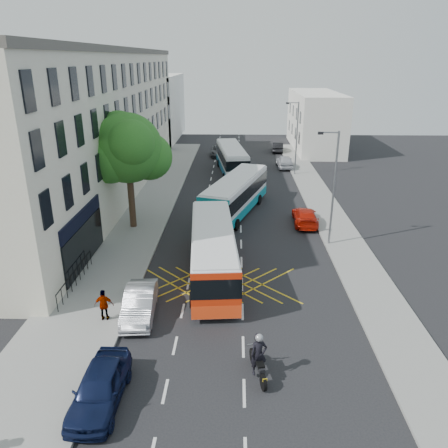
# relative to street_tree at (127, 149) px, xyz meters

# --- Properties ---
(ground) EXTENTS (120.00, 120.00, 0.00)m
(ground) POSITION_rel_street_tree_xyz_m (8.51, -14.97, -6.29)
(ground) COLOR black
(ground) RESTS_ON ground
(pavement_left) EXTENTS (5.00, 70.00, 0.15)m
(pavement_left) POSITION_rel_street_tree_xyz_m (0.01, 0.03, -6.22)
(pavement_left) COLOR gray
(pavement_left) RESTS_ON ground
(pavement_right) EXTENTS (3.00, 70.00, 0.15)m
(pavement_right) POSITION_rel_street_tree_xyz_m (16.01, 0.03, -6.22)
(pavement_right) COLOR gray
(pavement_right) RESTS_ON ground
(terrace_main) EXTENTS (8.30, 45.00, 13.50)m
(terrace_main) POSITION_rel_street_tree_xyz_m (-5.49, 9.52, 0.46)
(terrace_main) COLOR beige
(terrace_main) RESTS_ON ground
(terrace_far) EXTENTS (8.00, 20.00, 10.00)m
(terrace_far) POSITION_rel_street_tree_xyz_m (-5.49, 40.03, -1.29)
(terrace_far) COLOR silver
(terrace_far) RESTS_ON ground
(building_right) EXTENTS (6.00, 18.00, 8.00)m
(building_right) POSITION_rel_street_tree_xyz_m (19.51, 33.03, -2.29)
(building_right) COLOR silver
(building_right) RESTS_ON ground
(street_tree) EXTENTS (6.30, 5.70, 8.80)m
(street_tree) POSITION_rel_street_tree_xyz_m (0.00, 0.00, 0.00)
(street_tree) COLOR #382619
(street_tree) RESTS_ON pavement_left
(lamp_near) EXTENTS (1.45, 0.15, 8.00)m
(lamp_near) POSITION_rel_street_tree_xyz_m (14.71, -2.97, -1.68)
(lamp_near) COLOR slate
(lamp_near) RESTS_ON pavement_right
(lamp_far) EXTENTS (1.45, 0.15, 8.00)m
(lamp_far) POSITION_rel_street_tree_xyz_m (14.71, 17.03, -1.68)
(lamp_far) COLOR slate
(lamp_far) RESTS_ON pavement_right
(railings) EXTENTS (0.08, 5.60, 1.14)m
(railings) POSITION_rel_street_tree_xyz_m (-1.19, -9.67, -5.57)
(railings) COLOR black
(railings) RESTS_ON pavement_left
(bus_near) EXTENTS (3.44, 11.15, 3.09)m
(bus_near) POSITION_rel_street_tree_xyz_m (6.73, -7.82, -4.67)
(bus_near) COLOR silver
(bus_near) RESTS_ON ground
(bus_mid) EXTENTS (5.87, 11.42, 3.14)m
(bus_mid) POSITION_rel_street_tree_xyz_m (8.08, 3.69, -4.64)
(bus_mid) COLOR silver
(bus_mid) RESTS_ON ground
(bus_far) EXTENTS (4.01, 11.19, 3.08)m
(bus_far) POSITION_rel_street_tree_xyz_m (7.56, 17.95, -4.67)
(bus_far) COLOR silver
(bus_far) RESTS_ON ground
(motorbike) EXTENTS (0.87, 2.35, 2.11)m
(motorbike) POSITION_rel_street_tree_xyz_m (9.10, -16.95, -5.30)
(motorbike) COLOR black
(motorbike) RESTS_ON ground
(parked_car_blue) EXTENTS (1.79, 4.37, 1.48)m
(parked_car_blue) POSITION_rel_street_tree_xyz_m (2.91, -18.64, -5.55)
(parked_car_blue) COLOR #0D1637
(parked_car_blue) RESTS_ON ground
(parked_car_silver) EXTENTS (1.84, 4.46, 1.44)m
(parked_car_silver) POSITION_rel_street_tree_xyz_m (3.15, -12.44, -5.57)
(parked_car_silver) COLOR #A3A4AA
(parked_car_silver) RESTS_ON ground
(red_hatchback) EXTENTS (2.03, 4.60, 1.31)m
(red_hatchback) POSITION_rel_street_tree_xyz_m (13.69, 1.29, -5.64)
(red_hatchback) COLOR red
(red_hatchback) RESTS_ON ground
(distant_car_grey) EXTENTS (2.36, 4.91, 1.35)m
(distant_car_grey) POSITION_rel_street_tree_xyz_m (5.75, 27.19, -5.62)
(distant_car_grey) COLOR #404248
(distant_car_grey) RESTS_ON ground
(distant_car_silver) EXTENTS (1.89, 4.49, 1.52)m
(distant_car_silver) POSITION_rel_street_tree_xyz_m (14.01, 20.62, -5.53)
(distant_car_silver) COLOR #B9BBC2
(distant_car_silver) RESTS_ON ground
(distant_car_dark) EXTENTS (1.76, 4.31, 1.39)m
(distant_car_dark) POSITION_rel_street_tree_xyz_m (13.99, 30.27, -5.60)
(distant_car_dark) COLOR black
(distant_car_dark) RESTS_ON ground
(pedestrian_far) EXTENTS (1.00, 0.46, 1.67)m
(pedestrian_far) POSITION_rel_street_tree_xyz_m (1.51, -13.10, -5.31)
(pedestrian_far) COLOR gray
(pedestrian_far) RESTS_ON pavement_left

